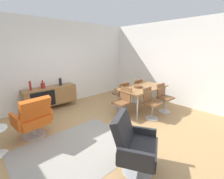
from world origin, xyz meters
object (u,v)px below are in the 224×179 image
(dining_chair_front_right, at_px, (164,97))
(dining_chair_back_right, at_px, (135,90))
(armchair_black_shell, at_px, (134,145))
(vase_ceramic_small, at_px, (30,86))
(wooden_bowl_on_table, at_px, (138,87))
(vase_cobalt, at_px, (43,85))
(dining_table, at_px, (142,88))
(lounge_chair_red, at_px, (33,117))
(dining_chair_near_window, at_px, (123,101))
(dining_chair_back_left, at_px, (121,93))
(sideboard, at_px, (51,96))
(dining_chair_front_left, at_px, (151,102))
(vase_sculptural_dark, at_px, (60,82))

(dining_chair_front_right, relative_size, dining_chair_back_right, 1.00)
(dining_chair_front_right, distance_m, armchair_black_shell, 2.71)
(vase_ceramic_small, height_order, wooden_bowl_on_table, vase_ceramic_small)
(vase_cobalt, distance_m, armchair_black_shell, 3.50)
(vase_ceramic_small, xyz_separation_m, dining_table, (2.67, -2.01, -0.16))
(vase_cobalt, bearing_deg, lounge_chair_red, -117.66)
(dining_chair_near_window, distance_m, dining_chair_back_left, 0.77)
(sideboard, relative_size, dining_table, 1.00)
(wooden_bowl_on_table, distance_m, dining_chair_back_right, 0.79)
(sideboard, distance_m, lounge_chair_red, 1.65)
(dining_chair_near_window, height_order, dining_chair_back_right, same)
(vase_ceramic_small, xyz_separation_m, dining_chair_front_left, (2.31, -2.57, -0.39))
(wooden_bowl_on_table, distance_m, dining_chair_front_right, 0.85)
(wooden_bowl_on_table, height_order, dining_chair_front_right, dining_chair_front_right)
(vase_sculptural_dark, height_order, vase_ceramic_small, vase_ceramic_small)
(vase_cobalt, bearing_deg, dining_chair_front_right, -43.85)
(sideboard, bearing_deg, dining_chair_near_window, -58.44)
(dining_chair_front_left, bearing_deg, armchair_black_shell, -153.68)
(vase_cobalt, relative_size, dining_chair_front_left, 0.29)
(dining_chair_front_right, xyz_separation_m, lounge_chair_red, (-3.39, 1.19, -0.00))
(dining_table, bearing_deg, vase_sculptural_dark, 131.22)
(sideboard, distance_m, dining_chair_front_left, 3.11)
(vase_sculptural_dark, bearing_deg, armchair_black_shell, -97.17)
(vase_ceramic_small, relative_size, dining_chair_front_left, 0.32)
(dining_table, xyz_separation_m, dining_chair_back_left, (-0.35, 0.56, -0.23))
(dining_chair_near_window, xyz_separation_m, dining_chair_back_left, (0.53, 0.56, 0.00))
(dining_chair_near_window, bearing_deg, wooden_bowl_on_table, 2.95)
(dining_chair_back_right, relative_size, armchair_black_shell, 0.90)
(dining_chair_back_left, height_order, lounge_chair_red, lounge_chair_red)
(vase_cobalt, relative_size, vase_sculptural_dark, 1.05)
(sideboard, relative_size, vase_ceramic_small, 5.90)
(dining_chair_front_left, relative_size, dining_chair_back_right, 1.00)
(vase_ceramic_small, bearing_deg, dining_chair_near_window, -48.44)
(dining_table, relative_size, dining_chair_front_left, 1.87)
(vase_ceramic_small, bearing_deg, dining_chair_front_left, -47.95)
(vase_sculptural_dark, bearing_deg, lounge_chair_red, -132.93)
(vase_ceramic_small, distance_m, dining_chair_front_left, 3.48)
(dining_chair_back_left, bearing_deg, dining_chair_front_right, -57.68)
(vase_sculptural_dark, relative_size, dining_chair_back_right, 0.28)
(vase_sculptural_dark, bearing_deg, dining_chair_front_right, -50.55)
(dining_table, height_order, lounge_chair_red, lounge_chair_red)
(vase_cobalt, bearing_deg, dining_chair_near_window, -54.52)
(dining_chair_near_window, bearing_deg, vase_cobalt, 125.48)
(dining_chair_back_right, bearing_deg, dining_chair_near_window, -155.77)
(sideboard, bearing_deg, dining_chair_front_left, -55.42)
(dining_chair_back_right, bearing_deg, dining_chair_front_left, -122.05)
(vase_cobalt, height_order, lounge_chair_red, vase_cobalt)
(dining_table, height_order, dining_chair_back_right, dining_chair_back_right)
(wooden_bowl_on_table, distance_m, dining_chair_near_window, 0.78)
(vase_sculptural_dark, relative_size, dining_chair_front_left, 0.28)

